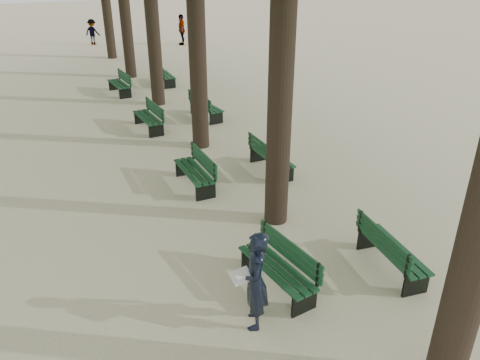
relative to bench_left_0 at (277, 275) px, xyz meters
name	(u,v)px	position (x,y,z in m)	size (l,w,h in m)	color
ground	(281,323)	(-0.37, -0.85, -0.27)	(120.00, 120.00, 0.00)	beige
bench_left_0	(277,275)	(0.00, 0.00, 0.00)	(0.81, 1.86, 0.92)	black
bench_left_1	(195,177)	(0.00, 4.51, 0.00)	(0.60, 1.81, 0.92)	black
bench_left_2	(148,122)	(0.00, 9.30, 0.00)	(0.70, 1.84, 0.92)	black
bench_left_3	(120,88)	(0.00, 14.27, 0.00)	(0.74, 1.85, 0.92)	black
bench_right_0	(391,258)	(2.27, -0.42, 0.00)	(0.78, 1.86, 0.92)	black
bench_right_1	(271,162)	(2.27, 4.54, 0.00)	(0.59, 1.80, 0.92)	black
bench_right_2	(206,111)	(2.27, 9.68, 0.00)	(0.78, 1.86, 0.92)	black
bench_right_3	(165,79)	(2.27, 15.04, 0.00)	(0.61, 1.81, 0.92)	black
man_with_map	(255,281)	(-0.77, -0.66, 0.60)	(0.73, 0.78, 1.74)	black
pedestrian_c	(182,30)	(6.16, 24.55, 0.69)	(1.13, 0.39, 1.93)	#262628
pedestrian_b	(92,32)	(0.84, 27.09, 0.53)	(1.04, 0.32, 1.61)	#262628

